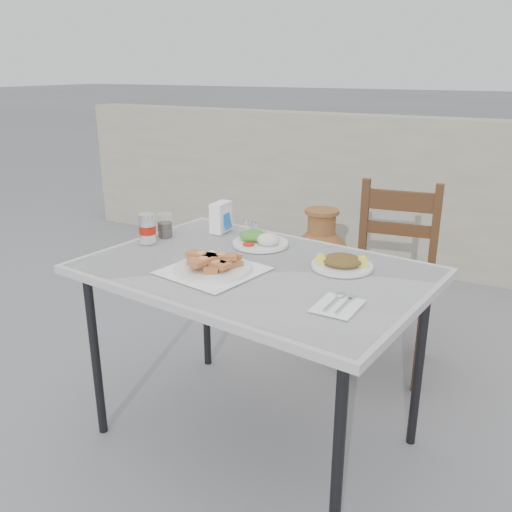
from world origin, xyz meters
The scene contains 13 objects.
ground centered at (0.00, 0.00, 0.00)m, with size 80.00×80.00×0.00m, color slate.
cafe_table centered at (0.15, -0.02, 0.75)m, with size 1.43×1.05×0.81m.
pide_plate centered at (0.04, -0.14, 0.84)m, with size 0.39×0.39×0.07m.
salad_rice_plate centered at (0.04, 0.23, 0.83)m, with size 0.25×0.25×0.06m.
salad_chopped_plate centered at (0.46, 0.13, 0.83)m, with size 0.24×0.24×0.05m.
soda_can centered at (-0.41, 0.02, 0.88)m, with size 0.07×0.07×0.13m.
cola_glass centered at (-0.41, 0.14, 0.86)m, with size 0.08×0.08×0.11m.
napkin_holder centered at (-0.22, 0.32, 0.88)m, with size 0.08×0.12×0.14m.
condiment_caddy centered at (-0.07, 0.37, 0.83)m, with size 0.11×0.09×0.07m.
cutlery_napkin centered at (0.58, -0.21, 0.81)m, with size 0.14×0.19×0.01m.
chair centered at (0.47, 0.90, 0.51)m, with size 0.49×0.49×0.99m.
terracotta_urn centered at (-0.08, 1.27, 0.34)m, with size 0.42×0.42×0.72m.
back_wall centered at (0.00, 2.50, 0.60)m, with size 6.00×0.25×1.20m, color gray.
Camera 1 is at (1.13, -1.78, 1.56)m, focal length 38.00 mm.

